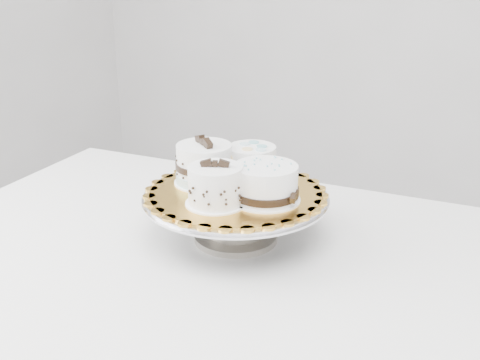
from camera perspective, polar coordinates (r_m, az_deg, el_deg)
The scene contains 7 objects.
table at distance 1.17m, azimuth -1.45°, elevation -10.01°, with size 1.34×0.98×0.75m.
cake_stand at distance 1.15m, azimuth -0.41°, elevation -2.69°, with size 0.36×0.36×0.10m.
cake_board at distance 1.14m, azimuth -0.41°, elevation -1.19°, with size 0.33×0.33×0.00m, color gold.
cake_swirl at distance 1.07m, azimuth -2.35°, elevation -0.61°, with size 0.13×0.13×0.09m.
cake_banded at distance 1.17m, azimuth -3.40°, elevation 1.37°, with size 0.15×0.15×0.10m.
cake_dots at distance 1.19m, azimuth 1.12°, elevation 1.63°, with size 0.12×0.12×0.07m.
cake_ribbon at distance 1.09m, azimuth 2.49°, elevation -0.40°, with size 0.15×0.15×0.07m.
Camera 1 is at (0.56, -0.73, 1.28)m, focal length 45.00 mm.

